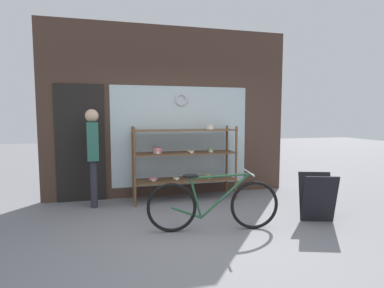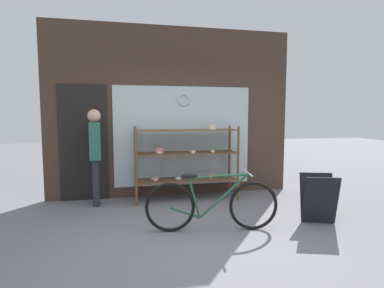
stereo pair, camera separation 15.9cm
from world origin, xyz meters
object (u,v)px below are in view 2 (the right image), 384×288
Objects in this scene: sandwich_board at (319,199)px; pedestrian at (95,149)px; display_case at (186,156)px; bicycle at (212,205)px.

pedestrian reaches higher than sandwich_board.
sandwich_board is 0.42× the size of pedestrian.
display_case is 1.63m from bicycle.
pedestrian is (-3.21, 1.55, 0.62)m from sandwich_board.
sandwich_board is 3.61m from pedestrian.
bicycle is 1.58m from sandwich_board.
bicycle is at bearing -88.07° from display_case.
display_case is 1.05× the size of bicycle.
sandwich_board is (1.63, -1.61, -0.46)m from display_case.
pedestrian is (-1.63, 1.50, 0.62)m from bicycle.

